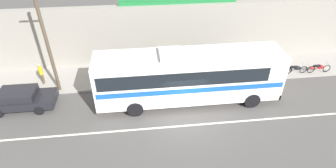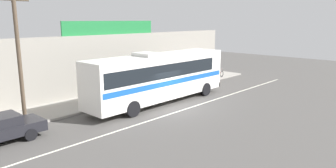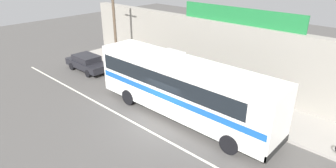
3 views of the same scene
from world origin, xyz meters
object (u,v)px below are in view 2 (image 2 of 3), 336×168
motorcycle_green (207,76)px  pedestrian_near_shop (122,83)px  intercity_bus (159,75)px  motorcycle_orange (218,74)px  utility_pole (19,56)px

motorcycle_green → pedestrian_near_shop: pedestrian_near_shop is taller
motorcycle_green → pedestrian_near_shop: (-9.42, 1.45, 0.50)m
intercity_bus → motorcycle_green: (8.90, 2.17, -1.50)m
motorcycle_orange → pedestrian_near_shop: (-11.28, 1.51, 0.50)m
motorcycle_orange → motorcycle_green: 1.85m
motorcycle_orange → pedestrian_near_shop: pedestrian_near_shop is taller
utility_pole → pedestrian_near_shop: size_ratio=4.68×
intercity_bus → motorcycle_orange: bearing=11.1°
motorcycle_green → pedestrian_near_shop: size_ratio=1.16×
intercity_bus → pedestrian_near_shop: intercity_bus is taller
utility_pole → pedestrian_near_shop: 8.95m
utility_pole → motorcycle_green: size_ratio=4.02×
intercity_bus → utility_pole: bearing=166.7°
motorcycle_green → motorcycle_orange: bearing=-1.9°
motorcycle_green → pedestrian_near_shop: 9.55m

